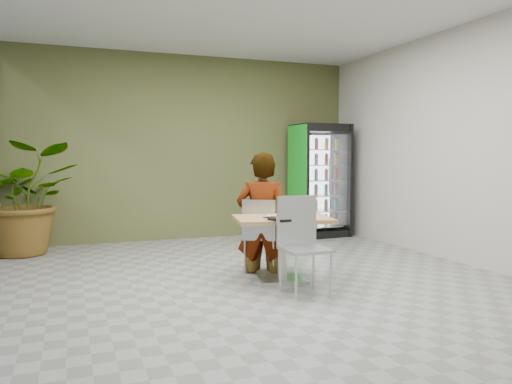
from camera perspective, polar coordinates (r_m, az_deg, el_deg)
ground at (r=5.64m, az=0.34°, el=-10.71°), size 7.00×7.00×0.00m
room_envelope at (r=5.46m, az=0.35°, el=5.75°), size 6.00×7.00×3.20m
dining_table at (r=5.74m, az=3.05°, el=-4.97°), size 1.19×0.94×0.75m
chair_far at (r=6.15m, az=0.44°, el=-4.36°), size 0.56×0.56×0.92m
chair_near at (r=5.26m, az=5.15°, el=-5.12°), size 0.45×0.46×1.03m
seated_woman at (r=6.19m, az=0.75°, el=-3.74°), size 0.79×0.70×1.80m
pizza_plate at (r=5.76m, az=2.39°, el=-2.65°), size 0.31×0.26×0.03m
soda_cup at (r=5.76m, az=4.80°, el=-1.98°), size 0.10×0.10×0.18m
napkin_stack at (r=5.50m, az=1.57°, el=-3.03°), size 0.19×0.19×0.02m
cafeteria_tray at (r=5.50m, az=3.81°, el=-3.00°), size 0.55×0.46×0.03m
beverage_fridge at (r=9.12m, az=7.30°, el=1.32°), size 0.96×0.76×2.02m
potted_plant at (r=8.07m, az=-24.83°, el=-0.67°), size 1.50×1.30×1.66m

